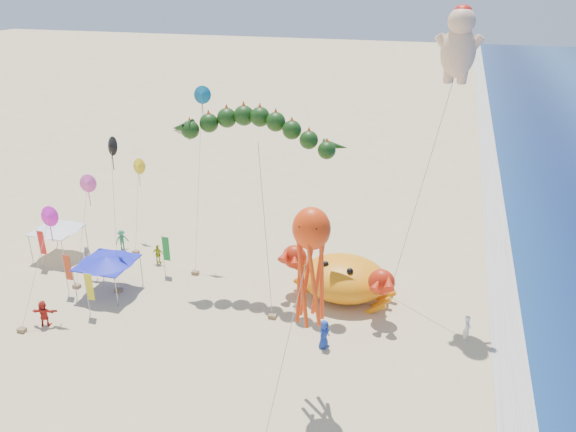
# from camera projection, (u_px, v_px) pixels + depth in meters

# --- Properties ---
(ground) EXTENTS (320.00, 320.00, 0.00)m
(ground) POSITION_uv_depth(u_px,v_px,m) (309.00, 325.00, 35.57)
(ground) COLOR #D1B784
(ground) RESTS_ON ground
(foam_strip) EXTENTS (320.00, 320.00, 0.00)m
(foam_strip) POSITION_uv_depth(u_px,v_px,m) (510.00, 359.00, 32.45)
(foam_strip) COLOR silver
(foam_strip) RESTS_ON ground
(crab_inflatable) EXTENTS (8.09, 6.33, 3.55)m
(crab_inflatable) POSITION_uv_depth(u_px,v_px,m) (343.00, 277.00, 38.06)
(crab_inflatable) COLOR orange
(crab_inflatable) RESTS_ON ground
(dragon_kite) EXTENTS (11.29, 5.31, 12.30)m
(dragon_kite) POSITION_uv_depth(u_px,v_px,m) (255.00, 134.00, 35.86)
(dragon_kite) COLOR black
(dragon_kite) RESTS_ON ground
(cherub_kite) EXTENTS (3.91, 1.89, 18.93)m
(cherub_kite) POSITION_uv_depth(u_px,v_px,m) (459.00, 43.00, 32.09)
(cherub_kite) COLOR #FAC498
(cherub_kite) RESTS_ON ground
(octopus_kite) EXTENTS (2.21, 5.43, 10.52)m
(octopus_kite) POSITION_uv_depth(u_px,v_px,m) (311.00, 258.00, 27.13)
(octopus_kite) COLOR #F73D0D
(octopus_kite) RESTS_ON ground
(canopy_blue) EXTENTS (3.80, 3.80, 2.71)m
(canopy_blue) POSITION_uv_depth(u_px,v_px,m) (107.00, 260.00, 38.45)
(canopy_blue) COLOR gray
(canopy_blue) RESTS_ON ground
(canopy_white) EXTENTS (3.49, 3.49, 2.71)m
(canopy_white) POSITION_uv_depth(u_px,v_px,m) (56.00, 227.00, 43.35)
(canopy_white) COLOR gray
(canopy_white) RESTS_ON ground
(feather_flags) EXTENTS (9.90, 6.29, 3.20)m
(feather_flags) POSITION_uv_depth(u_px,v_px,m) (91.00, 262.00, 39.16)
(feather_flags) COLOR gray
(feather_flags) RESTS_ON ground
(beachgoers) EXTENTS (28.28, 11.82, 1.82)m
(beachgoers) POSITION_uv_depth(u_px,v_px,m) (160.00, 284.00, 38.65)
(beachgoers) COLOR #AEBE21
(beachgoers) RESTS_ON ground
(small_kites) EXTENTS (8.40, 15.16, 13.17)m
(small_kites) POSITION_uv_depth(u_px,v_px,m) (120.00, 173.00, 39.58)
(small_kites) COLOR #0C618C
(small_kites) RESTS_ON ground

